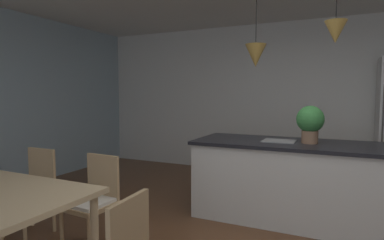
{
  "coord_description": "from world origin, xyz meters",
  "views": [
    {
      "loc": [
        0.47,
        -2.6,
        1.44
      ],
      "look_at": [
        -1.0,
        0.58,
        1.16
      ],
      "focal_mm": 29.9,
      "sensor_mm": 36.0,
      "label": 1
    }
  ],
  "objects_px": {
    "chair_far_right": "(93,199)",
    "potted_plant_on_island": "(310,122)",
    "chair_far_left": "(32,188)",
    "kitchen_island": "(290,180)"
  },
  "relations": [
    {
      "from": "chair_far_right",
      "to": "potted_plant_on_island",
      "type": "bearing_deg",
      "value": 40.82
    },
    {
      "from": "chair_far_left",
      "to": "potted_plant_on_island",
      "type": "xyz_separation_m",
      "value": [
        2.57,
        1.51,
        0.67
      ]
    },
    {
      "from": "chair_far_right",
      "to": "kitchen_island",
      "type": "bearing_deg",
      "value": 44.26
    },
    {
      "from": "chair_far_right",
      "to": "potted_plant_on_island",
      "type": "height_order",
      "value": "potted_plant_on_island"
    },
    {
      "from": "chair_far_left",
      "to": "chair_far_right",
      "type": "bearing_deg",
      "value": -0.01
    },
    {
      "from": "chair_far_left",
      "to": "kitchen_island",
      "type": "height_order",
      "value": "kitchen_island"
    },
    {
      "from": "chair_far_left",
      "to": "potted_plant_on_island",
      "type": "distance_m",
      "value": 3.05
    },
    {
      "from": "potted_plant_on_island",
      "to": "chair_far_left",
      "type": "bearing_deg",
      "value": -149.55
    },
    {
      "from": "kitchen_island",
      "to": "potted_plant_on_island",
      "type": "height_order",
      "value": "potted_plant_on_island"
    },
    {
      "from": "chair_far_right",
      "to": "chair_far_left",
      "type": "xyz_separation_m",
      "value": [
        -0.82,
        0.0,
        0.0
      ]
    }
  ]
}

